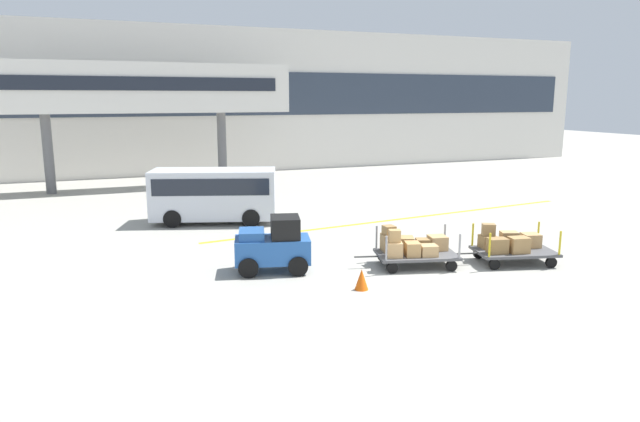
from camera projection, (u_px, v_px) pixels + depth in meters
name	position (u px, v px, depth m)	size (l,w,h in m)	color
ground_plane	(420.00, 287.00, 14.95)	(120.00, 120.00, 0.00)	#9E9B91
apron_lead_line	(404.00, 219.00, 23.46)	(17.21, 0.20, 0.01)	yellow
terminal_building	(214.00, 101.00, 37.72)	(57.74, 2.51, 9.32)	silver
jet_bridge	(101.00, 89.00, 29.58)	(18.39, 3.00, 6.67)	silver
baggage_tug	(274.00, 246.00, 16.21)	(2.31, 1.68, 1.58)	#2659A5
baggage_cart_lead	(412.00, 248.00, 16.76)	(3.09, 1.95, 1.19)	#4C4C4F
baggage_cart_middle	(510.00, 245.00, 17.11)	(3.09, 1.95, 1.14)	#4C4C4F
shuttle_van	(214.00, 191.00, 22.56)	(5.16, 3.33, 2.10)	silver
safety_cone_near	(362.00, 279.00, 14.74)	(0.36, 0.36, 0.55)	#EA590F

